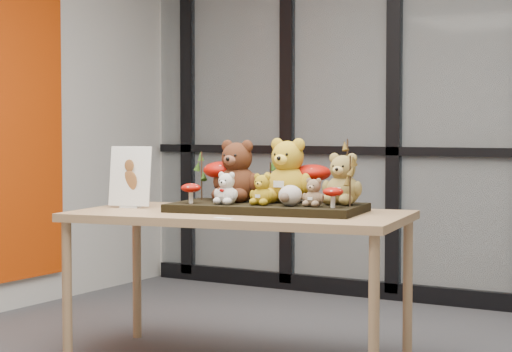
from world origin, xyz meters
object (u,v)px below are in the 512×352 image
Objects in this scene: mushroom_front_left at (191,192)px; mushroom_front_right at (333,196)px; mushroom_back_right at (312,181)px; sign_holder at (130,179)px; mushroom_back_left at (223,179)px; bear_brown_medium at (237,168)px; bear_pooh_yellow at (288,167)px; bear_tan_back at (343,176)px; plush_cream_hedgehog at (290,194)px; bear_beige_small at (314,191)px; bear_white_bow at (227,187)px; bear_small_yellow at (262,188)px; diorama_tray at (267,208)px; display_table at (240,225)px.

mushroom_front_left is 0.75m from mushroom_front_right.
mushroom_back_right is 0.98m from sign_holder.
bear_brown_medium is at bearing -15.24° from mushroom_back_left.
bear_pooh_yellow is 0.39m from mushroom_back_left.
plush_cream_hedgehog is at bearing -140.64° from bear_tan_back.
mushroom_front_right is at bearing -15.72° from bear_beige_small.
plush_cream_hedgehog is at bearing -67.63° from bear_pooh_yellow.
bear_tan_back is 1.58× the size of bear_white_bow.
mushroom_front_left is at bearing -177.89° from bear_white_bow.
sign_holder is (-0.54, -0.22, -0.06)m from bear_brown_medium.
mushroom_back_left is at bearing 117.12° from bear_white_bow.
bear_pooh_yellow is 0.22m from bear_small_yellow.
diorama_tray is at bearing -1.36° from sign_holder.
mushroom_front_right is at bearing -0.66° from bear_white_bow.
diorama_tray is 5.57× the size of bear_small_yellow.
sign_holder reaches higher than diorama_tray.
bear_tan_back is at bearing 39.36° from plush_cream_hedgehog.
bear_pooh_yellow is at bearing 154.59° from mushroom_front_right.
mushroom_back_right is (-0.01, 0.26, 0.05)m from plush_cream_hedgehog.
bear_beige_small is (0.26, 0.05, -0.01)m from bear_small_yellow.
bear_small_yellow is 0.38m from mushroom_front_left.
mushroom_back_left is at bearing 159.08° from bear_beige_small.
bear_pooh_yellow is 0.34m from bear_white_bow.
sign_holder is (-0.92, -0.10, 0.06)m from plush_cream_hedgehog.
bear_tan_back is at bearing 15.63° from display_table.
bear_pooh_yellow is at bearing 36.17° from display_table.
bear_small_yellow is 0.76× the size of mushroom_back_left.
display_table is at bearing -177.15° from mushroom_front_right.
mushroom_back_left reaches higher than plush_cream_hedgehog.
bear_white_bow is at bearing -177.05° from bear_beige_small.
mushroom_back_right is (0.28, 0.27, 0.22)m from display_table.
bear_pooh_yellow is 2.11× the size of bear_small_yellow.
bear_tan_back reaches higher than bear_small_yellow.
bear_tan_back reaches higher than bear_beige_small.
bear_white_bow reaches higher than mushroom_front_right.
diorama_tray reaches higher than display_table.
bear_tan_back is 0.78m from mushroom_front_left.
bear_white_bow is at bearing -53.23° from mushroom_back_left.
sign_holder reaches higher than bear_beige_small.
display_table is 15.62× the size of plush_cream_hedgehog.
bear_small_yellow is 1.12× the size of bear_beige_small.
bear_brown_medium is 1.08× the size of sign_holder.
bear_tan_back is at bearing -2.05° from bear_pooh_yellow.
bear_pooh_yellow reaches higher than diorama_tray.
plush_cream_hedgehog is 0.52m from mushroom_back_left.
bear_brown_medium is 0.57m from bear_tan_back.
mushroom_front_left is at bearing -170.29° from mushroom_front_right.
plush_cream_hedgehog reaches higher than diorama_tray.
mushroom_back_right reaches higher than bear_white_bow.
diorama_tray is 0.78m from sign_holder.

